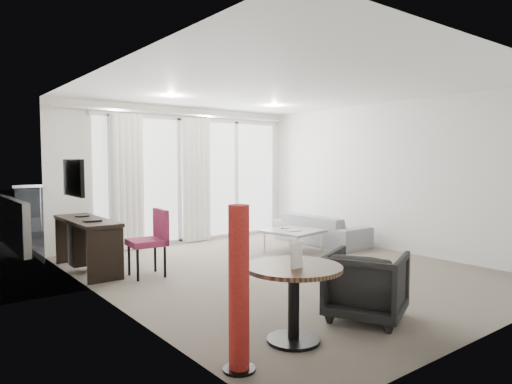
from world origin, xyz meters
TOP-DOWN VIEW (x-y plane):
  - floor at (0.00, 0.00)m, footprint 5.00×6.00m
  - ceiling at (0.00, 0.00)m, footprint 5.00×6.00m
  - wall_left at (-2.50, 0.00)m, footprint 0.00×6.00m
  - wall_right at (2.50, 0.00)m, footprint 0.00×6.00m
  - wall_front at (0.00, -3.00)m, footprint 5.00×0.00m
  - window_panel at (0.30, 2.98)m, footprint 4.00×0.02m
  - window_frame at (0.30, 2.97)m, footprint 4.10×0.06m
  - curtain_left at (-1.15, 2.82)m, footprint 0.60×0.20m
  - curtain_right at (0.25, 2.82)m, footprint 0.60×0.20m
  - curtain_track at (0.00, 2.82)m, footprint 4.80×0.04m
  - downlight_a at (-0.90, 1.60)m, footprint 0.12×0.12m
  - downlight_b at (1.20, 1.60)m, footprint 0.12×0.12m
  - desk at (-2.23, 1.66)m, footprint 0.50×1.59m
  - tv at (-2.46, 1.45)m, footprint 0.05×0.80m
  - desk_chair at (-1.68, 0.87)m, footprint 0.54×0.51m
  - round_table at (-1.62, -2.03)m, footprint 0.88×0.88m
  - menu_card at (-1.67, -2.12)m, footprint 0.12×0.03m
  - red_lamp at (-2.32, -2.19)m, footprint 0.33×0.33m
  - tub_armchair at (-0.64, -2.04)m, footprint 0.99×0.98m
  - coffee_table at (1.01, 0.86)m, footprint 0.99×0.99m
  - remote at (0.95, 0.98)m, footprint 0.09×0.15m
  - magazine at (0.95, 0.84)m, footprint 0.25×0.30m
  - sofa at (1.99, 1.15)m, footprint 0.75×1.92m
  - terrace_slab at (0.30, 4.50)m, footprint 5.60×3.00m
  - rattan_chair_a at (0.58, 4.57)m, footprint 0.56×0.56m
  - rattan_chair_b at (2.06, 4.10)m, footprint 0.59×0.59m
  - rattan_table at (1.80, 4.70)m, footprint 0.69×0.69m
  - balustrade at (0.30, 5.95)m, footprint 5.50×0.06m

SIDE VIEW (x-z plane):
  - terrace_slab at x=0.30m, z-range -0.12..0.00m
  - floor at x=0.00m, z-range 0.00..0.00m
  - coffee_table at x=1.01m, z-range 0.00..0.38m
  - rattan_table at x=1.80m, z-range 0.00..0.53m
  - sofa at x=1.99m, z-range 0.00..0.56m
  - round_table at x=-1.62m, z-range 0.00..0.68m
  - tub_armchair at x=-0.64m, z-range 0.00..0.68m
  - remote at x=0.95m, z-range 0.35..0.37m
  - magazine at x=0.95m, z-range 0.35..0.37m
  - desk at x=-2.23m, z-range 0.00..0.75m
  - rattan_chair_a at x=0.58m, z-range 0.00..0.75m
  - rattan_chair_b at x=2.06m, z-range 0.00..0.80m
  - desk_chair at x=-1.68m, z-range 0.00..0.92m
  - balustrade at x=0.30m, z-range -0.02..1.02m
  - red_lamp at x=-2.32m, z-range 0.00..1.26m
  - menu_card at x=-1.67m, z-range 0.61..0.83m
  - window_panel at x=0.30m, z-range 0.01..2.39m
  - curtain_left at x=-1.15m, z-range 0.01..2.39m
  - curtain_right at x=0.25m, z-range 0.01..2.39m
  - window_frame at x=0.30m, z-range -0.02..2.42m
  - wall_left at x=-2.50m, z-range 0.00..2.60m
  - wall_right at x=2.50m, z-range 0.00..2.60m
  - wall_front at x=0.00m, z-range 0.00..2.60m
  - tv at x=-2.46m, z-range 1.10..1.60m
  - curtain_track at x=0.00m, z-range 2.43..2.47m
  - downlight_a at x=-0.90m, z-range 2.58..2.60m
  - downlight_b at x=1.20m, z-range 2.58..2.60m
  - ceiling at x=0.00m, z-range 2.60..2.60m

